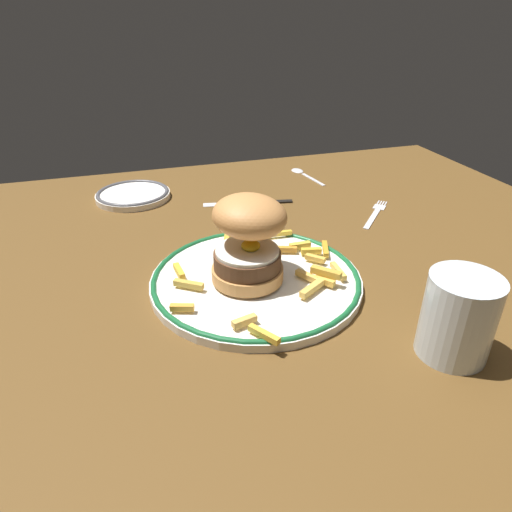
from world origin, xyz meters
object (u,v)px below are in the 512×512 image
object	(u,v)px
dinner_plate	(256,279)
knife	(255,202)
water_glass	(457,321)
fork	(375,213)
burger	(249,237)
side_plate	(133,195)
spoon	(301,171)

from	to	relation	value
dinner_plate	knife	xyz separation A→B (cm)	(8.83, 28.87, -0.58)
dinner_plate	water_glass	world-z (taller)	water_glass
dinner_plate	water_glass	xyz separation A→B (cm)	(17.02, -20.49, 3.54)
water_glass	fork	size ratio (longest dim) A/B	0.87
burger	side_plate	xyz separation A→B (cm)	(-13.49, 38.71, -6.79)
fork	spoon	xyz separation A→B (cm)	(-4.55, 26.73, 0.18)
knife	water_glass	bearing A→B (deg)	-80.57
water_glass	spoon	xyz separation A→B (cm)	(7.69, 64.31, -4.02)
burger	water_glass	size ratio (longest dim) A/B	1.24
water_glass	fork	bearing A→B (deg)	71.95
knife	burger	bearing A→B (deg)	-108.86
dinner_plate	knife	bearing A→B (deg)	72.99
side_plate	dinner_plate	bearing A→B (deg)	-69.63
dinner_plate	water_glass	bearing A→B (deg)	-50.28
dinner_plate	burger	bearing A→B (deg)	167.49
water_glass	side_plate	distance (cm)	67.33
side_plate	knife	distance (cm)	25.37
dinner_plate	side_plate	world-z (taller)	same
burger	knife	distance (cm)	31.16
burger	water_glass	world-z (taller)	burger
water_glass	side_plate	size ratio (longest dim) A/B	0.66
fork	knife	world-z (taller)	knife
knife	spoon	xyz separation A→B (cm)	(15.89, 14.95, 0.10)
spoon	burger	bearing A→B (deg)	-120.49
water_glass	side_plate	world-z (taller)	water_glass
side_plate	water_glass	bearing A→B (deg)	-62.09
burger	knife	size ratio (longest dim) A/B	0.68
dinner_plate	spoon	distance (cm)	50.31
dinner_plate	spoon	world-z (taller)	dinner_plate
water_glass	knife	bearing A→B (deg)	99.43
fork	burger	bearing A→B (deg)	-150.82
burger	fork	world-z (taller)	burger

